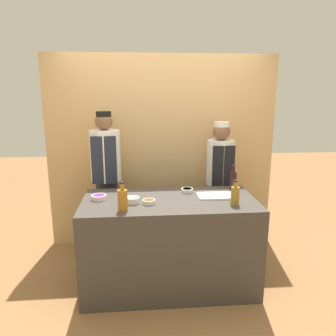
{
  "coord_description": "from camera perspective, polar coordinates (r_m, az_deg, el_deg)",
  "views": [
    {
      "loc": [
        -0.27,
        -3.04,
        1.97
      ],
      "look_at": [
        0.0,
        0.17,
        1.2
      ],
      "focal_mm": 35.0,
      "sensor_mm": 36.0,
      "label": 1
    }
  ],
  "objects": [
    {
      "name": "sauce_bowl_green",
      "position": [
        3.14,
        -6.2,
        -5.53
      ],
      "size": [
        0.13,
        0.13,
        0.06
      ],
      "color": "silver",
      "rests_on": "counter"
    },
    {
      "name": "bottle_amber",
      "position": [
        2.93,
        -7.92,
        -5.48
      ],
      "size": [
        0.09,
        0.09,
        0.27
      ],
      "color": "#9E661E",
      "rests_on": "counter"
    },
    {
      "name": "chef_right",
      "position": [
        4.05,
        8.98,
        -2.36
      ],
      "size": [
        0.33,
        0.33,
        1.61
      ],
      "color": "#28282D",
      "rests_on": "ground_plane"
    },
    {
      "name": "bottle_wine",
      "position": [
        3.57,
        11.3,
        -2.13
      ],
      "size": [
        0.07,
        0.07,
        0.28
      ],
      "color": "black",
      "rests_on": "counter"
    },
    {
      "name": "counter",
      "position": [
        3.41,
        0.24,
        -12.88
      ],
      "size": [
        1.71,
        0.83,
        0.92
      ],
      "color": "#3D3833",
      "rests_on": "ground_plane"
    },
    {
      "name": "sauce_bowl_purple",
      "position": [
        3.29,
        -11.96,
        -4.96
      ],
      "size": [
        0.15,
        0.15,
        0.05
      ],
      "color": "silver",
      "rests_on": "counter"
    },
    {
      "name": "sauce_bowl_orange",
      "position": [
        3.45,
        3.36,
        -3.87
      ],
      "size": [
        0.12,
        0.12,
        0.04
      ],
      "color": "silver",
      "rests_on": "counter"
    },
    {
      "name": "cabinet_wall",
      "position": [
        4.22,
        -1.07,
        2.88
      ],
      "size": [
        2.85,
        0.18,
        2.4
      ],
      "color": "tan",
      "rests_on": "ground_plane"
    },
    {
      "name": "bottle_vinegar",
      "position": [
        3.12,
        11.59,
        -4.67
      ],
      "size": [
        0.08,
        0.08,
        0.24
      ],
      "color": "olive",
      "rests_on": "counter"
    },
    {
      "name": "ground_plane",
      "position": [
        3.63,
        0.24,
        -19.42
      ],
      "size": [
        14.0,
        14.0,
        0.0
      ],
      "primitive_type": "plane",
      "color": "olive"
    },
    {
      "name": "chef_left",
      "position": [
        3.94,
        -10.67,
        -1.91
      ],
      "size": [
        0.35,
        0.35,
        1.74
      ],
      "color": "#28282D",
      "rests_on": "ground_plane"
    },
    {
      "name": "cutting_board",
      "position": [
        3.34,
        8.35,
        -4.83
      ],
      "size": [
        0.37,
        0.22,
        0.02
      ],
      "color": "white",
      "rests_on": "counter"
    },
    {
      "name": "sauce_bowl_brown",
      "position": [
        3.11,
        -3.35,
        -5.86
      ],
      "size": [
        0.12,
        0.12,
        0.04
      ],
      "color": "silver",
      "rests_on": "counter"
    }
  ]
}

